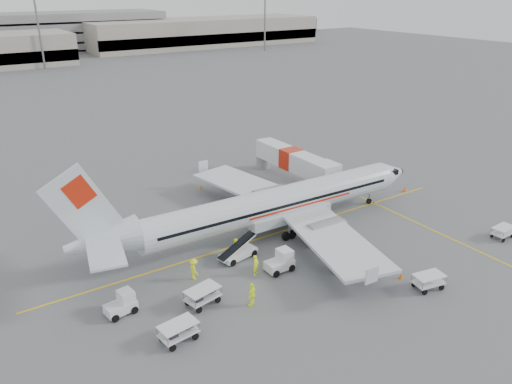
% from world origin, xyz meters
% --- Properties ---
extents(ground, '(360.00, 360.00, 0.00)m').
position_xyz_m(ground, '(0.00, 0.00, 0.00)').
color(ground, '#56595B').
extents(stripe_lead, '(44.00, 0.20, 0.01)m').
position_xyz_m(stripe_lead, '(0.00, 0.00, 0.01)').
color(stripe_lead, yellow).
rests_on(stripe_lead, ground).
extents(stripe_cross, '(0.20, 20.00, 0.01)m').
position_xyz_m(stripe_cross, '(14.00, -8.00, 0.01)').
color(stripe_cross, yellow).
rests_on(stripe_cross, ground).
extents(terminal_east, '(90.00, 26.00, 10.00)m').
position_xyz_m(terminal_east, '(70.00, 145.00, 5.00)').
color(terminal_east, gray).
rests_on(terminal_east, ground).
extents(parking_garage, '(62.00, 24.00, 14.00)m').
position_xyz_m(parking_garage, '(25.00, 160.00, 7.00)').
color(parking_garage, slate).
rests_on(parking_garage, ground).
extents(mast_center, '(3.20, 1.20, 22.00)m').
position_xyz_m(mast_center, '(5.00, 118.00, 11.00)').
color(mast_center, slate).
rests_on(mast_center, ground).
extents(mast_east, '(3.20, 1.20, 22.00)m').
position_xyz_m(mast_east, '(80.00, 118.00, 11.00)').
color(mast_east, slate).
rests_on(mast_east, ground).
extents(aircraft, '(36.49, 28.98, 9.85)m').
position_xyz_m(aircraft, '(1.33, 0.48, 4.92)').
color(aircraft, silver).
rests_on(aircraft, ground).
extents(jet_bridge, '(3.21, 15.30, 4.00)m').
position_xyz_m(jet_bridge, '(10.37, 10.21, 2.00)').
color(jet_bridge, silver).
rests_on(jet_bridge, ground).
extents(belt_loader, '(4.68, 2.39, 2.42)m').
position_xyz_m(belt_loader, '(-4.44, -2.00, 1.21)').
color(belt_loader, silver).
rests_on(belt_loader, ground).
extents(tug_fore, '(2.44, 1.91, 1.65)m').
position_xyz_m(tug_fore, '(3.30, -9.68, 0.83)').
color(tug_fore, silver).
rests_on(tug_fore, ground).
extents(tug_mid, '(2.36, 1.38, 1.81)m').
position_xyz_m(tug_mid, '(-2.70, -5.60, 0.91)').
color(tug_mid, silver).
rests_on(tug_mid, ground).
extents(tug_aft, '(2.33, 1.52, 1.69)m').
position_xyz_m(tug_aft, '(-15.63, -4.09, 0.85)').
color(tug_aft, silver).
rests_on(tug_aft, ground).
extents(cart_loaded_a, '(2.81, 1.99, 1.34)m').
position_xyz_m(cart_loaded_a, '(-10.16, -6.29, 0.67)').
color(cart_loaded_a, silver).
rests_on(cart_loaded_a, ground).
extents(cart_loaded_b, '(2.69, 1.79, 1.32)m').
position_xyz_m(cart_loaded_b, '(-13.42, -9.06, 0.66)').
color(cart_loaded_b, silver).
rests_on(cart_loaded_b, ground).
extents(cart_empty_a, '(2.57, 1.80, 1.23)m').
position_xyz_m(cart_empty_a, '(5.45, -14.10, 0.62)').
color(cart_empty_a, silver).
rests_on(cart_empty_a, ground).
extents(cart_empty_b, '(2.23, 1.40, 1.13)m').
position_xyz_m(cart_empty_b, '(18.17, -12.34, 0.56)').
color(cart_empty_b, silver).
rests_on(cart_empty_b, ground).
extents(cone_nose, '(0.43, 0.43, 0.70)m').
position_xyz_m(cone_nose, '(19.43, 0.42, 0.35)').
color(cone_nose, orange).
rests_on(cone_nose, ground).
extents(cone_port, '(0.35, 0.35, 0.57)m').
position_xyz_m(cone_port, '(0.15, 13.89, 0.28)').
color(cone_port, orange).
rests_on(cone_port, ground).
extents(cone_stbd, '(0.34, 0.34, 0.55)m').
position_xyz_m(cone_stbd, '(4.81, -11.97, 0.27)').
color(cone_stbd, orange).
rests_on(cone_stbd, ground).
extents(crew_a, '(0.76, 0.68, 1.75)m').
position_xyz_m(crew_a, '(-4.64, -5.02, 0.88)').
color(crew_a, '#D4E618').
rests_on(crew_a, ground).
extents(crew_b, '(0.92, 0.99, 1.61)m').
position_xyz_m(crew_b, '(-4.37, -1.50, 0.81)').
color(crew_b, '#D4E618').
rests_on(crew_b, ground).
extents(crew_c, '(0.67, 1.16, 1.79)m').
position_xyz_m(crew_c, '(-9.14, -2.85, 0.90)').
color(crew_c, '#D4E618').
rests_on(crew_c, ground).
extents(crew_d, '(1.18, 0.99, 1.88)m').
position_xyz_m(crew_d, '(-7.19, -8.41, 0.94)').
color(crew_d, '#D4E618').
rests_on(crew_d, ground).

